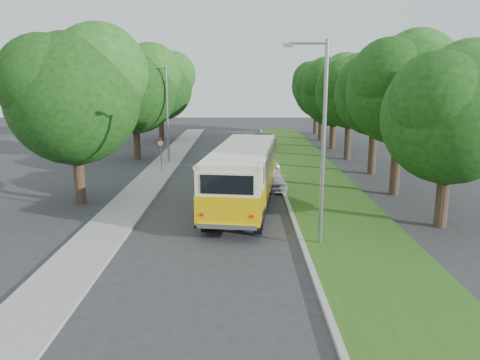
{
  "coord_description": "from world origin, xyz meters",
  "views": [
    {
      "loc": [
        1.15,
        -20.32,
        6.6
      ],
      "look_at": [
        1.07,
        3.01,
        1.5
      ],
      "focal_mm": 35.0,
      "sensor_mm": 36.0,
      "label": 1
    }
  ],
  "objects_px": {
    "car_white": "(259,163)",
    "car_blue": "(254,144)",
    "lamppost_far": "(166,111)",
    "vintage_bus": "(243,177)",
    "car_grey": "(261,141)",
    "lamppost_near": "(321,138)",
    "car_silver": "(271,178)"
  },
  "relations": [
    {
      "from": "vintage_bus",
      "to": "car_white",
      "type": "bearing_deg",
      "value": 90.04
    },
    {
      "from": "lamppost_far",
      "to": "car_blue",
      "type": "relative_size",
      "value": 1.74
    },
    {
      "from": "vintage_bus",
      "to": "car_blue",
      "type": "distance_m",
      "value": 19.53
    },
    {
      "from": "lamppost_far",
      "to": "car_silver",
      "type": "distance_m",
      "value": 11.93
    },
    {
      "from": "lamppost_far",
      "to": "car_white",
      "type": "distance_m",
      "value": 8.68
    },
    {
      "from": "vintage_bus",
      "to": "car_blue",
      "type": "relative_size",
      "value": 2.53
    },
    {
      "from": "car_blue",
      "to": "car_grey",
      "type": "distance_m",
      "value": 1.06
    },
    {
      "from": "lamppost_far",
      "to": "lamppost_near",
      "type": "bearing_deg",
      "value": -64.29
    },
    {
      "from": "lamppost_near",
      "to": "car_grey",
      "type": "height_order",
      "value": "lamppost_near"
    },
    {
      "from": "vintage_bus",
      "to": "car_white",
      "type": "height_order",
      "value": "vintage_bus"
    },
    {
      "from": "lamppost_far",
      "to": "car_silver",
      "type": "xyz_separation_m",
      "value": [
        7.62,
        -8.5,
        -3.45
      ]
    },
    {
      "from": "vintage_bus",
      "to": "car_silver",
      "type": "xyz_separation_m",
      "value": [
        1.69,
        4.29,
        -0.95
      ]
    },
    {
      "from": "car_silver",
      "to": "car_white",
      "type": "distance_m",
      "value": 4.86
    },
    {
      "from": "lamppost_far",
      "to": "car_white",
      "type": "relative_size",
      "value": 1.72
    },
    {
      "from": "car_silver",
      "to": "lamppost_far",
      "type": "bearing_deg",
      "value": 127.16
    },
    {
      "from": "vintage_bus",
      "to": "car_silver",
      "type": "height_order",
      "value": "vintage_bus"
    },
    {
      "from": "lamppost_far",
      "to": "vintage_bus",
      "type": "height_order",
      "value": "lamppost_far"
    },
    {
      "from": "car_white",
      "to": "car_blue",
      "type": "xyz_separation_m",
      "value": [
        -0.13,
        10.37,
        -0.1
      ]
    },
    {
      "from": "vintage_bus",
      "to": "car_blue",
      "type": "xyz_separation_m",
      "value": [
        1.02,
        19.48,
        -1.0
      ]
    },
    {
      "from": "lamppost_far",
      "to": "car_grey",
      "type": "bearing_deg",
      "value": 43.98
    },
    {
      "from": "car_blue",
      "to": "vintage_bus",
      "type": "bearing_deg",
      "value": -94.07
    },
    {
      "from": "car_silver",
      "to": "vintage_bus",
      "type": "bearing_deg",
      "value": -116.22
    },
    {
      "from": "vintage_bus",
      "to": "car_blue",
      "type": "height_order",
      "value": "vintage_bus"
    },
    {
      "from": "car_white",
      "to": "car_blue",
      "type": "relative_size",
      "value": 1.01
    },
    {
      "from": "car_silver",
      "to": "car_white",
      "type": "xyz_separation_m",
      "value": [
        -0.54,
        4.83,
        0.05
      ]
    },
    {
      "from": "lamppost_near",
      "to": "car_blue",
      "type": "distance_m",
      "value": 25.54
    },
    {
      "from": "lamppost_near",
      "to": "vintage_bus",
      "type": "distance_m",
      "value": 7.0
    },
    {
      "from": "lamppost_far",
      "to": "car_white",
      "type": "bearing_deg",
      "value": -27.44
    },
    {
      "from": "lamppost_near",
      "to": "car_grey",
      "type": "bearing_deg",
      "value": 92.66
    },
    {
      "from": "lamppost_near",
      "to": "car_silver",
      "type": "height_order",
      "value": "lamppost_near"
    },
    {
      "from": "vintage_bus",
      "to": "car_silver",
      "type": "bearing_deg",
      "value": 75.74
    },
    {
      "from": "vintage_bus",
      "to": "car_grey",
      "type": "bearing_deg",
      "value": 92.27
    }
  ]
}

